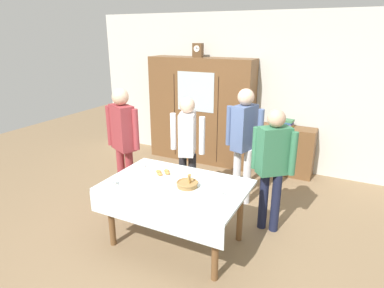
# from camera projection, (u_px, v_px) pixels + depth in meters

# --- Properties ---
(ground_plane) EXTENTS (12.00, 12.00, 0.00)m
(ground_plane) POSITION_uv_depth(u_px,v_px,m) (185.00, 233.00, 4.03)
(ground_plane) COLOR #846B4C
(ground_plane) RESTS_ON ground
(back_wall) EXTENTS (6.40, 0.10, 2.70)m
(back_wall) POSITION_uv_depth(u_px,v_px,m) (253.00, 92.00, 5.84)
(back_wall) COLOR silver
(back_wall) RESTS_ON ground
(dining_table) EXTENTS (1.56, 1.03, 0.75)m
(dining_table) POSITION_uv_depth(u_px,v_px,m) (174.00, 194.00, 3.63)
(dining_table) COLOR brown
(dining_table) RESTS_ON ground
(wall_cabinet) EXTENTS (1.98, 0.46, 1.93)m
(wall_cabinet) POSITION_uv_depth(u_px,v_px,m) (201.00, 111.00, 6.10)
(wall_cabinet) COLOR brown
(wall_cabinet) RESTS_ON ground
(mantel_clock) EXTENTS (0.18, 0.11, 0.24)m
(mantel_clock) POSITION_uv_depth(u_px,v_px,m) (198.00, 50.00, 5.77)
(mantel_clock) COLOR brown
(mantel_clock) RESTS_ON wall_cabinet
(bookshelf_low) EXTENTS (0.93, 0.35, 0.84)m
(bookshelf_low) POSITION_uv_depth(u_px,v_px,m) (286.00, 151.00, 5.63)
(bookshelf_low) COLOR brown
(bookshelf_low) RESTS_ON ground
(book_stack) EXTENTS (0.17, 0.22, 0.13)m
(book_stack) POSITION_uv_depth(u_px,v_px,m) (288.00, 124.00, 5.48)
(book_stack) COLOR #B29333
(book_stack) RESTS_ON bookshelf_low
(tea_cup_mid_right) EXTENTS (0.13, 0.13, 0.06)m
(tea_cup_mid_right) POSITION_uv_depth(u_px,v_px,m) (141.00, 166.00, 4.06)
(tea_cup_mid_right) COLOR white
(tea_cup_mid_right) RESTS_ON dining_table
(tea_cup_back_edge) EXTENTS (0.13, 0.13, 0.06)m
(tea_cup_back_edge) POSITION_uv_depth(u_px,v_px,m) (112.00, 183.00, 3.59)
(tea_cup_back_edge) COLOR silver
(tea_cup_back_edge) RESTS_ON dining_table
(tea_cup_near_right) EXTENTS (0.13, 0.13, 0.06)m
(tea_cup_near_right) POSITION_uv_depth(u_px,v_px,m) (220.00, 194.00, 3.35)
(tea_cup_near_right) COLOR white
(tea_cup_near_right) RESTS_ON dining_table
(bread_basket) EXTENTS (0.24, 0.24, 0.16)m
(bread_basket) POSITION_uv_depth(u_px,v_px,m) (187.00, 184.00, 3.55)
(bread_basket) COLOR #9E7542
(bread_basket) RESTS_ON dining_table
(pastry_plate) EXTENTS (0.28, 0.28, 0.05)m
(pastry_plate) POSITION_uv_depth(u_px,v_px,m) (163.00, 173.00, 3.87)
(pastry_plate) COLOR white
(pastry_plate) RESTS_ON dining_table
(spoon_mid_left) EXTENTS (0.12, 0.02, 0.01)m
(spoon_mid_left) POSITION_uv_depth(u_px,v_px,m) (188.00, 204.00, 3.20)
(spoon_mid_left) COLOR silver
(spoon_mid_left) RESTS_ON dining_table
(spoon_far_left) EXTENTS (0.12, 0.02, 0.01)m
(spoon_far_left) POSITION_uv_depth(u_px,v_px,m) (161.00, 186.00, 3.57)
(spoon_far_left) COLOR silver
(spoon_far_left) RESTS_ON dining_table
(spoon_center) EXTENTS (0.12, 0.02, 0.01)m
(spoon_center) POSITION_uv_depth(u_px,v_px,m) (229.00, 185.00, 3.60)
(spoon_center) COLOR silver
(spoon_center) RESTS_ON dining_table
(person_behind_table_right) EXTENTS (0.52, 0.33, 1.66)m
(person_behind_table_right) POSITION_uv_depth(u_px,v_px,m) (123.00, 136.00, 4.45)
(person_behind_table_right) COLOR #933338
(person_behind_table_right) RESTS_ON ground
(person_beside_shelf) EXTENTS (0.52, 0.41, 1.54)m
(person_beside_shelf) POSITION_uv_depth(u_px,v_px,m) (187.00, 142.00, 4.47)
(person_beside_shelf) COLOR #232328
(person_beside_shelf) RESTS_ON ground
(person_near_right_end) EXTENTS (0.52, 0.39, 1.53)m
(person_near_right_end) POSITION_uv_depth(u_px,v_px,m) (273.00, 160.00, 3.83)
(person_near_right_end) COLOR #191E38
(person_near_right_end) RESTS_ON ground
(person_by_cabinet) EXTENTS (0.52, 0.40, 1.66)m
(person_by_cabinet) POSITION_uv_depth(u_px,v_px,m) (244.00, 136.00, 4.46)
(person_by_cabinet) COLOR silver
(person_by_cabinet) RESTS_ON ground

